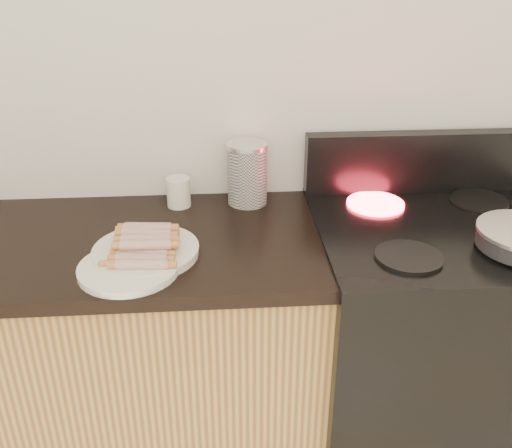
{
  "coord_description": "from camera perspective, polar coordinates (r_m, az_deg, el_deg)",
  "views": [
    {
      "loc": [
        0.11,
        0.23,
        1.67
      ],
      "look_at": [
        0.21,
        1.62,
        0.97
      ],
      "focal_mm": 40.0,
      "sensor_mm": 36.0,
      "label": 1
    }
  ],
  "objects": [
    {
      "name": "plain_sausages",
      "position": [
        1.5,
        -12.68,
        -3.7
      ],
      "size": [
        0.13,
        0.03,
        0.02
      ],
      "rotation": [
        0.0,
        0.0,
        0.11
      ],
      "color": "#DF744F",
      "rests_on": "side_plate"
    },
    {
      "name": "stove_panel",
      "position": [
        1.97,
        16.05,
        6.0
      ],
      "size": [
        0.76,
        0.06,
        0.2
      ],
      "primitive_type": "cube",
      "color": "black",
      "rests_on": "stove"
    },
    {
      "name": "burner_far_right",
      "position": [
        1.97,
        21.44,
        2.21
      ],
      "size": [
        0.18,
        0.18,
        0.01
      ],
      "primitive_type": "cylinder",
      "color": "black",
      "rests_on": "stove"
    },
    {
      "name": "mug",
      "position": [
        1.83,
        -7.76,
        3.18
      ],
      "size": [
        0.1,
        0.1,
        0.09
      ],
      "primitive_type": "cylinder",
      "rotation": [
        0.0,
        0.0,
        -0.36
      ],
      "color": "white",
      "rests_on": "counter_slab"
    },
    {
      "name": "side_plate",
      "position": [
        1.51,
        -12.6,
        -4.34
      ],
      "size": [
        0.32,
        0.32,
        0.02
      ],
      "primitive_type": "cylinder",
      "rotation": [
        0.0,
        0.0,
        -0.27
      ],
      "color": "white",
      "rests_on": "counter_slab"
    },
    {
      "name": "canister",
      "position": [
        1.82,
        -0.87,
        5.09
      ],
      "size": [
        0.13,
        0.13,
        0.2
      ],
      "rotation": [
        0.0,
        0.0,
        -0.01
      ],
      "color": "white",
      "rests_on": "counter_slab"
    },
    {
      "name": "burner_near_left",
      "position": [
        1.56,
        15.03,
        -3.19
      ],
      "size": [
        0.18,
        0.18,
        0.01
      ],
      "primitive_type": "cylinder",
      "color": "black",
      "rests_on": "stove"
    },
    {
      "name": "stove",
      "position": [
        2.0,
        16.69,
        -12.04
      ],
      "size": [
        0.76,
        0.65,
        0.91
      ],
      "color": "black",
      "rests_on": "floor"
    },
    {
      "name": "hotdog_pile",
      "position": [
        1.55,
        -11.03,
        -1.81
      ],
      "size": [
        0.13,
        0.25,
        0.05
      ],
      "rotation": [
        0.0,
        0.0,
        -0.11
      ],
      "color": "maroon",
      "rests_on": "main_plate"
    },
    {
      "name": "main_plate",
      "position": [
        1.57,
        -10.93,
        -2.82
      ],
      "size": [
        0.33,
        0.33,
        0.02
      ],
      "primitive_type": "cylinder",
      "rotation": [
        0.0,
        0.0,
        -0.17
      ],
      "color": "white",
      "rests_on": "counter_slab"
    },
    {
      "name": "wall_back",
      "position": [
        1.81,
        -7.87,
        14.64
      ],
      "size": [
        4.0,
        0.04,
        2.6
      ],
      "primitive_type": "cube",
      "color": "silver",
      "rests_on": "ground"
    },
    {
      "name": "burner_far_left",
      "position": [
        1.85,
        11.86,
        2.01
      ],
      "size": [
        0.18,
        0.18,
        0.01
      ],
      "primitive_type": "cylinder",
      "color": "#FF1E2D",
      "rests_on": "stove"
    }
  ]
}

